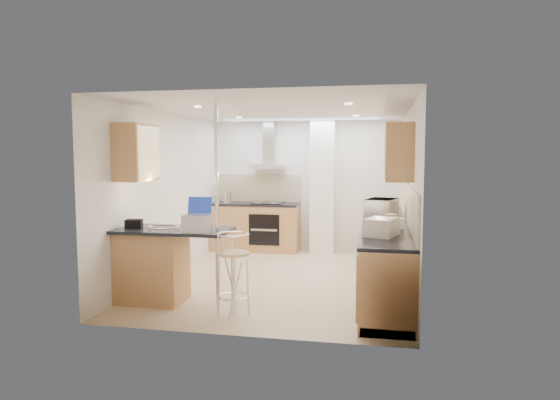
% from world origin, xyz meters
% --- Properties ---
extents(ground, '(4.80, 4.80, 0.00)m').
position_xyz_m(ground, '(0.00, 0.00, 0.00)').
color(ground, beige).
rests_on(ground, ground).
extents(room_shell, '(3.64, 4.84, 2.51)m').
position_xyz_m(room_shell, '(0.32, 0.38, 1.54)').
color(room_shell, white).
rests_on(room_shell, ground).
extents(right_counter, '(0.63, 4.40, 0.92)m').
position_xyz_m(right_counter, '(1.50, 0.00, 0.46)').
color(right_counter, '#AC7844').
rests_on(right_counter, ground).
extents(back_counter, '(1.70, 0.63, 0.92)m').
position_xyz_m(back_counter, '(-0.95, 2.10, 0.46)').
color(back_counter, '#AC7844').
rests_on(back_counter, ground).
extents(peninsula, '(1.47, 0.72, 0.94)m').
position_xyz_m(peninsula, '(-1.12, -1.45, 0.48)').
color(peninsula, '#AC7844').
rests_on(peninsula, ground).
extents(microwave, '(0.50, 0.63, 0.30)m').
position_xyz_m(microwave, '(1.43, 0.04, 1.07)').
color(microwave, white).
rests_on(microwave, right_counter).
extents(laptop, '(0.31, 0.24, 0.21)m').
position_xyz_m(laptop, '(-0.71, -1.67, 1.05)').
color(laptop, '#A1A5A9').
rests_on(laptop, peninsula).
extents(bag, '(0.23, 0.19, 0.11)m').
position_xyz_m(bag, '(-1.60, -1.50, 0.99)').
color(bag, black).
rests_on(bag, peninsula).
extents(bar_stool_near, '(0.45, 0.45, 0.99)m').
position_xyz_m(bar_stool_near, '(-1.18, -1.53, 0.50)').
color(bar_stool_near, tan).
rests_on(bar_stool_near, ground).
extents(bar_stool_end, '(0.51, 0.51, 0.97)m').
position_xyz_m(bar_stool_end, '(-0.24, -1.76, 0.48)').
color(bar_stool_end, tan).
rests_on(bar_stool_end, ground).
extents(jar_a, '(0.13, 0.13, 0.18)m').
position_xyz_m(jar_a, '(1.43, 1.23, 1.01)').
color(jar_a, beige).
rests_on(jar_a, right_counter).
extents(jar_b, '(0.14, 0.14, 0.17)m').
position_xyz_m(jar_b, '(1.50, 0.64, 1.00)').
color(jar_b, beige).
rests_on(jar_b, right_counter).
extents(jar_c, '(0.18, 0.18, 0.21)m').
position_xyz_m(jar_c, '(1.55, -1.01, 1.03)').
color(jar_c, beige).
rests_on(jar_c, right_counter).
extents(jar_d, '(0.12, 0.12, 0.14)m').
position_xyz_m(jar_d, '(1.67, -0.82, 0.99)').
color(jar_d, white).
rests_on(jar_d, right_counter).
extents(bread_bin, '(0.42, 0.47, 0.21)m').
position_xyz_m(bread_bin, '(1.43, -1.39, 1.02)').
color(bread_bin, beige).
rests_on(bread_bin, right_counter).
extents(kettle, '(0.16, 0.16, 0.23)m').
position_xyz_m(kettle, '(-1.49, 2.03, 1.03)').
color(kettle, '#B5B7BA').
rests_on(kettle, back_counter).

